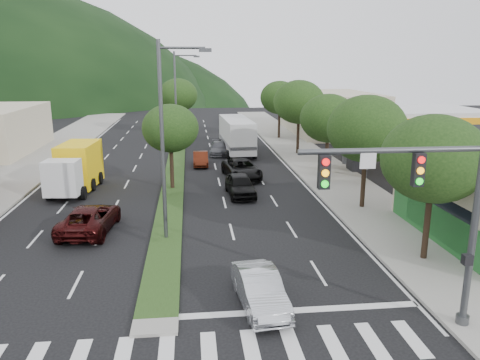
{
  "coord_description": "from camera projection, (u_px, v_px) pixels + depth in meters",
  "views": [
    {
      "loc": [
        1.39,
        -15.11,
        8.93
      ],
      "look_at": [
        4.34,
        12.45,
        1.95
      ],
      "focal_mm": 35.0,
      "sensor_mm": 36.0,
      "label": 1
    }
  ],
  "objects": [
    {
      "name": "sidewalk_right",
      "position": [
        315.0,
        164.0,
        41.98
      ],
      "size": [
        5.0,
        90.0,
        0.15
      ],
      "primitive_type": "cube",
      "color": "gray",
      "rests_on": "ground"
    },
    {
      "name": "gas_canopy",
      "position": [
        404.0,
        116.0,
        38.64
      ],
      "size": [
        12.2,
        8.2,
        5.25
      ],
      "color": "silver",
      "rests_on": "ground"
    },
    {
      "name": "tree_r_a",
      "position": [
        434.0,
        159.0,
        20.53
      ],
      "size": [
        4.6,
        4.6,
        6.63
      ],
      "color": "black",
      "rests_on": "sidewalk_right"
    },
    {
      "name": "car_queue_d",
      "position": [
        242.0,
        169.0,
        37.03
      ],
      "size": [
        3.08,
        5.53,
        1.46
      ],
      "primitive_type": "imported",
      "rotation": [
        0.0,
        0.0,
        0.13
      ],
      "color": "black",
      "rests_on": "ground"
    },
    {
      "name": "crosswalk",
      "position": [
        152.0,
        355.0,
        14.68
      ],
      "size": [
        19.0,
        2.2,
        0.01
      ],
      "primitive_type": "cube",
      "color": "silver",
      "rests_on": "ground"
    },
    {
      "name": "car_queue_a",
      "position": [
        240.0,
        185.0,
        32.13
      ],
      "size": [
        2.02,
        4.49,
        1.5
      ],
      "primitive_type": "imported",
      "rotation": [
        0.0,
        0.0,
        0.06
      ],
      "color": "black",
      "rests_on": "ground"
    },
    {
      "name": "streetlight_near",
      "position": [
        166.0,
        133.0,
        22.98
      ],
      "size": [
        2.6,
        0.25,
        10.0
      ],
      "color": "#47494C",
      "rests_on": "ground"
    },
    {
      "name": "bldg_right_far",
      "position": [
        331.0,
        113.0,
        60.41
      ],
      "size": [
        10.0,
        16.0,
        5.2
      ],
      "primitive_type": "cube",
      "color": "beige",
      "rests_on": "ground"
    },
    {
      "name": "tree_r_e",
      "position": [
        280.0,
        98.0,
        55.22
      ],
      "size": [
        4.6,
        4.6,
        6.71
      ],
      "color": "black",
      "rests_on": "sidewalk_right"
    },
    {
      "name": "ground",
      "position": [
        156.0,
        321.0,
        16.61
      ],
      "size": [
        160.0,
        160.0,
        0.0
      ],
      "primitive_type": "plane",
      "color": "black",
      "rests_on": "ground"
    },
    {
      "name": "car_queue_c",
      "position": [
        201.0,
        159.0,
        41.55
      ],
      "size": [
        1.31,
        3.7,
        1.22
      ],
      "primitive_type": "imported",
      "rotation": [
        0.0,
        0.0,
        -0.01
      ],
      "color": "#47180B",
      "rests_on": "ground"
    },
    {
      "name": "traffic_signal",
      "position": [
        432.0,
        201.0,
        14.92
      ],
      "size": [
        6.12,
        0.4,
        7.0
      ],
      "color": "#47494C",
      "rests_on": "ground"
    },
    {
      "name": "sedan_silver",
      "position": [
        260.0,
        289.0,
        17.49
      ],
      "size": [
        1.86,
        4.28,
        1.37
      ],
      "primitive_type": "imported",
      "rotation": [
        0.0,
        0.0,
        0.1
      ],
      "color": "#B9BBC1",
      "rests_on": "ground"
    },
    {
      "name": "median",
      "position": [
        176.0,
        160.0,
        43.59
      ],
      "size": [
        1.6,
        56.0,
        0.12
      ],
      "primitive_type": "cube",
      "color": "#223A15",
      "rests_on": "ground"
    },
    {
      "name": "tree_r_c",
      "position": [
        328.0,
        118.0,
        35.97
      ],
      "size": [
        4.4,
        4.4,
        6.48
      ],
      "color": "black",
      "rests_on": "sidewalk_right"
    },
    {
      "name": "tree_med_near",
      "position": [
        170.0,
        128.0,
        32.88
      ],
      "size": [
        4.0,
        4.0,
        6.02
      ],
      "color": "black",
      "rests_on": "median"
    },
    {
      "name": "tree_med_far",
      "position": [
        178.0,
        95.0,
        57.81
      ],
      "size": [
        4.8,
        4.8,
        6.94
      ],
      "color": "black",
      "rests_on": "median"
    },
    {
      "name": "motorhome",
      "position": [
        237.0,
        135.0,
        47.17
      ],
      "size": [
        3.23,
        9.12,
        3.45
      ],
      "rotation": [
        0.0,
        0.0,
        0.05
      ],
      "color": "silver",
      "rests_on": "ground"
    },
    {
      "name": "tree_r_b",
      "position": [
        367.0,
        129.0,
        28.19
      ],
      "size": [
        4.8,
        4.8,
        6.94
      ],
      "color": "black",
      "rests_on": "sidewalk_right"
    },
    {
      "name": "suv_maroon",
      "position": [
        90.0,
        218.0,
        25.27
      ],
      "size": [
        2.94,
        5.52,
        1.48
      ],
      "primitive_type": "imported",
      "rotation": [
        0.0,
        0.0,
        3.05
      ],
      "color": "black",
      "rests_on": "ground"
    },
    {
      "name": "sidewalk_left",
      "position": [
        20.0,
        171.0,
        39.35
      ],
      "size": [
        6.0,
        90.0,
        0.15
      ],
      "primitive_type": "cube",
      "color": "gray",
      "rests_on": "ground"
    },
    {
      "name": "streetlight_mid",
      "position": [
        178.0,
        97.0,
        47.08
      ],
      "size": [
        2.6,
        0.25,
        10.0
      ],
      "color": "#47494C",
      "rests_on": "ground"
    },
    {
      "name": "car_queue_b",
      "position": [
        219.0,
        148.0,
        46.57
      ],
      "size": [
        2.09,
        4.42,
        1.25
      ],
      "primitive_type": "imported",
      "rotation": [
        0.0,
        0.0,
        -0.08
      ],
      "color": "#4D4D52",
      "rests_on": "ground"
    },
    {
      "name": "tree_r_d",
      "position": [
        299.0,
        102.0,
        45.51
      ],
      "size": [
        5.0,
        5.0,
        7.17
      ],
      "color": "black",
      "rests_on": "sidewalk_right"
    },
    {
      "name": "box_truck",
      "position": [
        76.0,
        169.0,
        33.39
      ],
      "size": [
        3.02,
        6.79,
        3.27
      ],
      "rotation": [
        0.0,
        0.0,
        3.06
      ],
      "color": "silver",
      "rests_on": "ground"
    }
  ]
}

